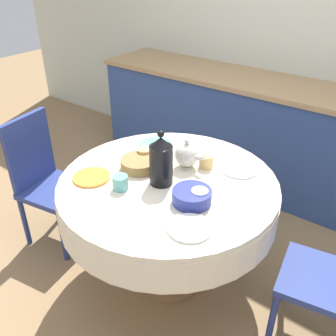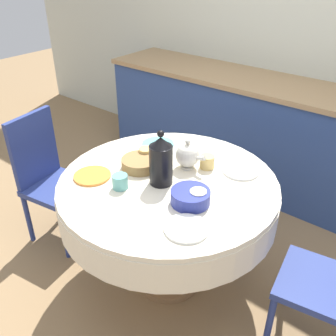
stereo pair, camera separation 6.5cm
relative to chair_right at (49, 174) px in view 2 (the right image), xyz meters
name	(u,v)px [view 2 (the right image)]	position (x,y,z in m)	size (l,w,h in m)	color
ground_plane	(168,277)	(0.96, 0.16, -0.51)	(12.00, 12.00, 0.00)	#8E704C
wall_back	(306,32)	(0.96, 1.94, 0.79)	(7.00, 0.05, 2.60)	beige
kitchen_counter	(273,138)	(0.96, 1.61, -0.04)	(3.24, 0.64, 0.95)	#2D4784
dining_table	(168,199)	(0.96, 0.16, 0.13)	(1.25, 1.25, 0.77)	olive
chair_right	(49,174)	(0.00, 0.00, 0.00)	(0.46, 0.46, 0.95)	navy
plate_near_left	(92,176)	(0.60, -0.09, 0.26)	(0.21, 0.21, 0.01)	orange
cup_near_left	(120,182)	(0.80, -0.06, 0.29)	(0.09, 0.09, 0.08)	#5BA39E
plate_near_right	(186,228)	(1.29, -0.12, 0.26)	(0.21, 0.21, 0.01)	white
cup_near_right	(198,197)	(1.22, 0.08, 0.29)	(0.09, 0.09, 0.08)	white
plate_far_left	(158,144)	(0.64, 0.45, 0.26)	(0.21, 0.21, 0.01)	#60BCB7
cup_far_left	(146,154)	(0.71, 0.25, 0.29)	(0.09, 0.09, 0.08)	#DBB766
plate_far_right	(241,171)	(1.23, 0.50, 0.26)	(0.21, 0.21, 0.01)	white
cup_far_right	(207,162)	(1.05, 0.41, 0.29)	(0.09, 0.09, 0.08)	#DBB766
coffee_carafe	(161,161)	(0.94, 0.12, 0.39)	(0.13, 0.13, 0.32)	black
teapot	(187,155)	(0.96, 0.34, 0.34)	(0.20, 0.14, 0.19)	silver
bread_basket	(140,163)	(0.74, 0.16, 0.29)	(0.22, 0.22, 0.06)	olive
fruit_bowl	(190,197)	(1.18, 0.06, 0.29)	(0.20, 0.20, 0.07)	navy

